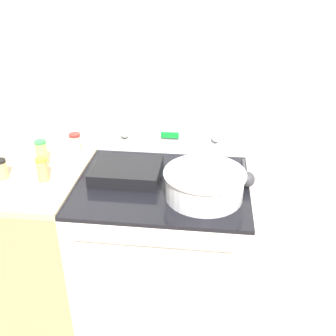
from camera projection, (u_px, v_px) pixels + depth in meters
name	position (u px, v px, depth m)	size (l,w,h in m)	color
kitchen_wall	(172.00, 89.00, 1.98)	(8.00, 0.05, 2.50)	silver
stove_range	(164.00, 259.00, 2.03)	(0.78, 0.70, 0.93)	silver
control_panel	(171.00, 134.00, 2.03)	(0.78, 0.07, 0.20)	silver
side_counter	(38.00, 248.00, 2.09)	(0.57, 0.67, 0.94)	tan
mixing_bowl	(204.00, 183.00, 1.66)	(0.35, 0.35, 0.12)	silver
casserole_dish	(127.00, 171.00, 1.82)	(0.31, 0.25, 0.06)	black
ladle	(246.00, 179.00, 1.76)	(0.07, 0.28, 0.07)	#333338
spice_jar_red_cap	(75.00, 144.00, 1.99)	(0.06, 0.06, 0.11)	beige
spice_jar_yellow_cap	(42.00, 169.00, 1.77)	(0.05, 0.05, 0.11)	tan
spice_jar_green_cap	(42.00, 152.00, 1.90)	(0.05, 0.05, 0.12)	tan
spice_jar_white_cap	(36.00, 149.00, 1.98)	(0.05, 0.05, 0.09)	beige
spice_jar_black_cap	(1.00, 169.00, 1.78)	(0.05, 0.05, 0.09)	tan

